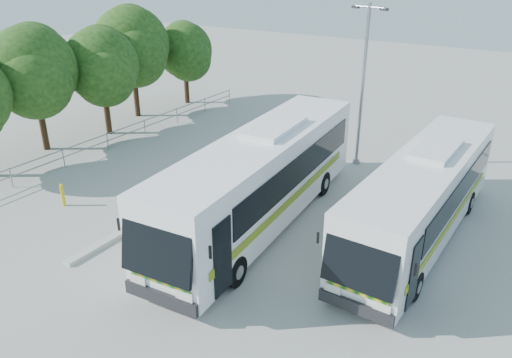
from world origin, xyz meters
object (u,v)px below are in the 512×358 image
Objects in this scene: tree_far_b at (34,70)px; tree_far_c at (102,65)px; coach_adjacent at (422,197)px; bollard at (63,195)px; tree_far_e at (185,51)px; coach_main at (261,178)px; lamppost at (363,80)px; tree_far_d at (132,45)px.

tree_far_b reaches higher than tree_far_c.
coach_adjacent reaches higher than bollard.
tree_far_e reaches higher than coach_adjacent.
bollard is (5.82, -8.04, -3.74)m from tree_far_c.
coach_adjacent is (20.76, 1.48, -2.73)m from tree_far_b.
tree_far_e is at bearing 88.17° from tree_far_b.
coach_adjacent is (19.87, -2.42, -2.42)m from tree_far_c.
coach_main is 1.67× the size of lamppost.
tree_far_c is at bearing -86.46° from tree_far_e.
lamppost is 7.83× the size of bollard.
tree_far_d is at bearing -165.26° from lamppost.
tree_far_b reaches higher than tree_far_e.
tree_far_b is at bearing 148.37° from bollard.
tree_far_d reaches higher than tree_far_b.
lamppost is (0.85, 8.24, 2.46)m from coach_main.
tree_far_e is (0.39, 12.10, -0.68)m from tree_far_b.
lamppost is (-4.99, 6.05, 2.68)m from coach_adjacent.
tree_far_d reaches higher than coach_adjacent.
tree_far_b reaches higher than coach_adjacent.
tree_far_b is at bearing -102.91° from tree_far_c.
tree_far_b is 0.57× the size of coach_adjacent.
tree_far_d is 0.60× the size of coach_adjacent.
tree_far_b is 12.13m from tree_far_e.
tree_far_d is 16.07m from lamppost.
lamppost is at bearing 25.53° from tree_far_b.
tree_far_e is at bearing 93.54° from tree_far_c.
bollard is at bearing -54.09° from tree_far_c.
tree_far_d is at bearing 147.04° from coach_main.
tree_far_e is at bearing 134.29° from coach_main.
lamppost is at bearing -16.53° from tree_far_e.
tree_far_c is 10.60m from bollard.
lamppost reaches higher than coach_adjacent.
tree_far_b is 1.17× the size of tree_far_e.
tree_far_d is 0.90× the size of lamppost.
tree_far_b is at bearing -91.83° from tree_far_e.
coach_adjacent is 11.62× the size of bollard.
tree_far_d is (-0.30, 7.60, 0.25)m from tree_far_b.
tree_far_d reaches higher than bollard.
tree_far_e is 0.43× the size of coach_main.
coach_main is 6.24m from coach_adjacent.
lamppost is at bearing 13.72° from tree_far_c.
tree_far_c is 14.93m from coach_main.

